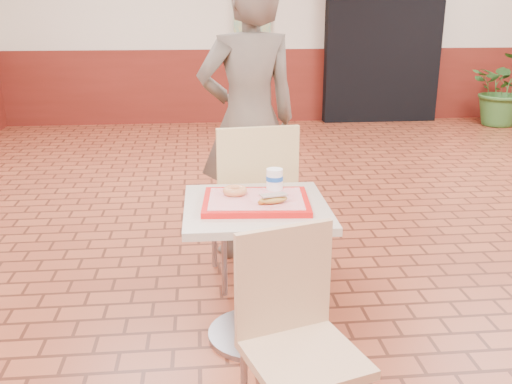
{
  "coord_description": "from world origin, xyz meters",
  "views": [
    {
      "loc": [
        -1.34,
        -2.99,
        1.55
      ],
      "look_at": [
        -1.1,
        -0.55,
        0.75
      ],
      "focal_mm": 40.0,
      "sensor_mm": 36.0,
      "label": 1
    }
  ],
  "objects": [
    {
      "name": "customer",
      "position": [
        -1.04,
        0.48,
        0.88
      ],
      "size": [
        0.72,
        0.56,
        1.76
      ],
      "primitive_type": "imported",
      "rotation": [
        0.0,
        0.0,
        3.37
      ],
      "color": "#61574B",
      "rests_on": "ground"
    },
    {
      "name": "ring_donut",
      "position": [
        -1.19,
        -0.48,
        0.74
      ],
      "size": [
        0.14,
        0.14,
        0.04
      ],
      "primitive_type": "torus",
      "rotation": [
        0.0,
        0.0,
        0.3
      ],
      "color": "#D5844D",
      "rests_on": "serving_tray"
    },
    {
      "name": "long_john_donut",
      "position": [
        -1.03,
        -0.62,
        0.74
      ],
      "size": [
        0.14,
        0.09,
        0.04
      ],
      "rotation": [
        0.0,
        0.0,
        0.24
      ],
      "color": "#BA8C36",
      "rests_on": "serving_tray"
    },
    {
      "name": "potted_plant",
      "position": [
        2.77,
        4.37,
        0.5
      ],
      "size": [
        1.14,
        1.08,
        0.99
      ],
      "primitive_type": "imported",
      "rotation": [
        0.0,
        0.0,
        -0.43
      ],
      "color": "#336628",
      "rests_on": "ground"
    },
    {
      "name": "room_shell",
      "position": [
        0.0,
        0.0,
        1.5
      ],
      "size": [
        8.01,
        10.01,
        3.01
      ],
      "color": "brown",
      "rests_on": "ground"
    },
    {
      "name": "paper_cup",
      "position": [
        -1.0,
        -0.42,
        0.77
      ],
      "size": [
        0.08,
        0.08,
        0.1
      ],
      "rotation": [
        0.0,
        0.0,
        0.23
      ],
      "color": "white",
      "rests_on": "serving_tray"
    },
    {
      "name": "corridor_doorway",
      "position": [
        1.2,
        4.88,
        1.1
      ],
      "size": [
        1.6,
        0.22,
        2.2
      ],
      "primitive_type": "cube",
      "color": "black",
      "rests_on": "ground"
    },
    {
      "name": "main_table",
      "position": [
        -1.1,
        -0.55,
        0.46
      ],
      "size": [
        0.65,
        0.65,
        0.69
      ],
      "rotation": [
        0.0,
        0.0,
        -0.01
      ],
      "color": "#BFB19A",
      "rests_on": "ground"
    },
    {
      "name": "promo_poster",
      "position": [
        -0.6,
        4.94,
        1.6
      ],
      "size": [
        0.5,
        0.03,
        1.2
      ],
      "primitive_type": "cube",
      "color": "gray",
      "rests_on": "wainscot_band"
    },
    {
      "name": "chair_main_front",
      "position": [
        -1.03,
        -1.25,
        0.45
      ],
      "size": [
        0.47,
        0.47,
        0.81
      ],
      "rotation": [
        0.0,
        0.0,
        0.3
      ],
      "color": "tan",
      "rests_on": "ground"
    },
    {
      "name": "chair_main_back",
      "position": [
        -1.06,
        0.02,
        0.53
      ],
      "size": [
        0.49,
        0.49,
        0.96
      ],
      "rotation": [
        0.0,
        0.0,
        3.26
      ],
      "color": "#E5D089",
      "rests_on": "ground"
    },
    {
      "name": "serving_tray",
      "position": [
        -1.1,
        -0.55,
        0.7
      ],
      "size": [
        0.48,
        0.37,
        0.03
      ],
      "rotation": [
        0.0,
        0.0,
        -0.08
      ],
      "color": "red",
      "rests_on": "main_table"
    },
    {
      "name": "wainscot_band",
      "position": [
        0.0,
        0.0,
        0.5
      ],
      "size": [
        8.0,
        10.0,
        1.0
      ],
      "color": "#5D1A11",
      "rests_on": "ground"
    }
  ]
}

